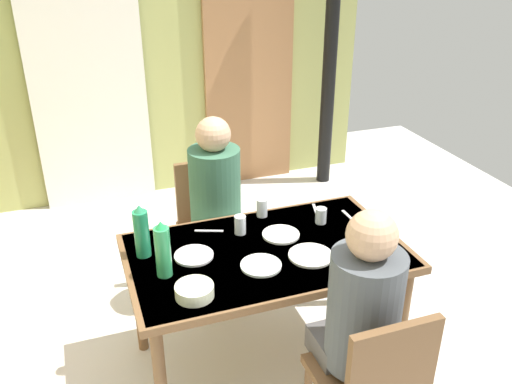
# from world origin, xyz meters

# --- Properties ---
(ground_plane) EXTENTS (6.42, 6.42, 0.00)m
(ground_plane) POSITION_xyz_m (0.00, 0.00, 0.00)
(ground_plane) COLOR silver
(wall_back) EXTENTS (4.08, 0.10, 2.77)m
(wall_back) POSITION_xyz_m (0.00, 2.47, 1.39)
(wall_back) COLOR tan
(wall_back) RESTS_ON ground_plane
(door_wooden) EXTENTS (0.80, 0.05, 2.00)m
(door_wooden) POSITION_xyz_m (1.00, 2.39, 1.00)
(door_wooden) COLOR #996941
(door_wooden) RESTS_ON ground_plane
(stove_pipe_column) EXTENTS (0.12, 0.12, 2.77)m
(stove_pipe_column) POSITION_xyz_m (1.65, 2.12, 1.39)
(stove_pipe_column) COLOR black
(stove_pipe_column) RESTS_ON ground_plane
(curtain_panel) EXTENTS (0.90, 0.03, 2.33)m
(curtain_panel) POSITION_xyz_m (-0.35, 2.37, 1.16)
(curtain_panel) COLOR white
(curtain_panel) RESTS_ON ground_plane
(dining_table) EXTENTS (1.37, 0.80, 0.72)m
(dining_table) POSITION_xyz_m (0.30, 0.06, 0.65)
(dining_table) COLOR brown
(dining_table) RESTS_ON ground_plane
(chair_near_diner) EXTENTS (0.40, 0.40, 0.87)m
(chair_near_diner) POSITION_xyz_m (0.48, -0.69, 0.50)
(chair_near_diner) COLOR brown
(chair_near_diner) RESTS_ON ground_plane
(chair_far_diner) EXTENTS (0.40, 0.40, 0.87)m
(chair_far_diner) POSITION_xyz_m (0.21, 0.81, 0.50)
(chair_far_diner) COLOR brown
(chair_far_diner) RESTS_ON ground_plane
(person_near_diner) EXTENTS (0.30, 0.37, 0.77)m
(person_near_diner) POSITION_xyz_m (0.48, -0.56, 0.78)
(person_near_diner) COLOR #535151
(person_near_diner) RESTS_ON ground_plane
(person_far_diner) EXTENTS (0.30, 0.37, 0.77)m
(person_far_diner) POSITION_xyz_m (0.21, 0.68, 0.78)
(person_far_diner) COLOR #3A6944
(person_far_diner) RESTS_ON ground_plane
(water_bottle_green_near) EXTENTS (0.07, 0.07, 0.28)m
(water_bottle_green_near) POSITION_xyz_m (-0.22, 0.02, 0.85)
(water_bottle_green_near) COLOR #319859
(water_bottle_green_near) RESTS_ON dining_table
(water_bottle_green_far) EXTENTS (0.07, 0.07, 0.27)m
(water_bottle_green_far) POSITION_xyz_m (-0.28, 0.22, 0.85)
(water_bottle_green_far) COLOR #1F7F51
(water_bottle_green_far) RESTS_ON dining_table
(serving_bowl_center) EXTENTS (0.17, 0.17, 0.05)m
(serving_bowl_center) POSITION_xyz_m (-0.13, -0.19, 0.75)
(serving_bowl_center) COLOR #E2E9C3
(serving_bowl_center) RESTS_ON dining_table
(dinner_plate_near_left) EXTENTS (0.22, 0.22, 0.01)m
(dinner_plate_near_left) POSITION_xyz_m (0.48, -0.07, 0.73)
(dinner_plate_near_left) COLOR white
(dinner_plate_near_left) RESTS_ON dining_table
(dinner_plate_near_right) EXTENTS (0.19, 0.19, 0.01)m
(dinner_plate_near_right) POSITION_xyz_m (0.42, 0.17, 0.73)
(dinner_plate_near_right) COLOR white
(dinner_plate_near_right) RESTS_ON dining_table
(dinner_plate_far_center) EXTENTS (0.19, 0.19, 0.01)m
(dinner_plate_far_center) POSITION_xyz_m (-0.06, 0.12, 0.73)
(dinner_plate_far_center) COLOR white
(dinner_plate_far_center) RESTS_ON dining_table
(dinner_plate_far_side) EXTENTS (0.20, 0.20, 0.01)m
(dinner_plate_far_side) POSITION_xyz_m (0.22, -0.07, 0.73)
(dinner_plate_far_side) COLOR white
(dinner_plate_far_side) RESTS_ON dining_table
(drinking_glass_by_near_diner) EXTENTS (0.06, 0.06, 0.10)m
(drinking_glass_by_near_diner) POSITION_xyz_m (0.23, 0.26, 0.77)
(drinking_glass_by_near_diner) COLOR silver
(drinking_glass_by_near_diner) RESTS_ON dining_table
(drinking_glass_by_far_diner) EXTENTS (0.06, 0.06, 0.09)m
(drinking_glass_by_far_diner) POSITION_xyz_m (0.67, 0.22, 0.76)
(drinking_glass_by_far_diner) COLOR silver
(drinking_glass_by_far_diner) RESTS_ON dining_table
(drinking_glass_spare_center) EXTENTS (0.06, 0.06, 0.10)m
(drinking_glass_spare_center) POSITION_xyz_m (0.40, 0.40, 0.77)
(drinking_glass_spare_center) COLOR silver
(drinking_glass_spare_center) RESTS_ON dining_table
(bread_plate_sliced) EXTENTS (0.19, 0.19, 0.02)m
(bread_plate_sliced) POSITION_xyz_m (0.75, -0.19, 0.73)
(bread_plate_sliced) COLOR #DBB77A
(bread_plate_sliced) RESTS_ON dining_table
(cutlery_knife_near) EXTENTS (0.06, 0.15, 0.00)m
(cutlery_knife_near) POSITION_xyz_m (0.70, 0.36, 0.72)
(cutlery_knife_near) COLOR silver
(cutlery_knife_near) RESTS_ON dining_table
(cutlery_fork_near) EXTENTS (0.12, 0.11, 0.00)m
(cutlery_fork_near) POSITION_xyz_m (0.85, 0.03, 0.72)
(cutlery_fork_near) COLOR silver
(cutlery_fork_near) RESTS_ON dining_table
(cutlery_knife_far) EXTENTS (0.15, 0.07, 0.00)m
(cutlery_knife_far) POSITION_xyz_m (0.08, 0.33, 0.72)
(cutlery_knife_far) COLOR silver
(cutlery_knife_far) RESTS_ON dining_table
(cutlery_fork_far) EXTENTS (0.02, 0.15, 0.00)m
(cutlery_fork_far) POSITION_xyz_m (0.85, 0.23, 0.72)
(cutlery_fork_far) COLOR silver
(cutlery_fork_far) RESTS_ON dining_table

